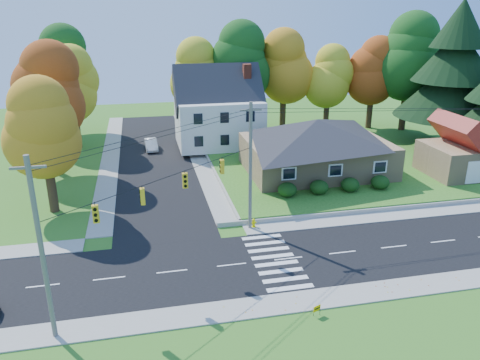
{
  "coord_description": "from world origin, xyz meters",
  "views": [
    {
      "loc": [
        -9.3,
        -27.07,
        16.23
      ],
      "look_at": [
        -1.69,
        8.0,
        3.06
      ],
      "focal_mm": 35.0,
      "sensor_mm": 36.0,
      "label": 1
    }
  ],
  "objects": [
    {
      "name": "road_cross",
      "position": [
        -8.0,
        26.0,
        0.01
      ],
      "size": [
        8.0,
        44.0,
        0.02
      ],
      "primitive_type": "cube",
      "color": "black",
      "rests_on": "ground"
    },
    {
      "name": "tree_lot_3",
      "position": [
        16.0,
        33.0,
        7.65
      ],
      "size": [
        6.16,
        6.16,
        11.47
      ],
      "color": "#3F2A19",
      "rests_on": "lawn"
    },
    {
      "name": "tree_lot_4",
      "position": [
        22.0,
        32.0,
        8.31
      ],
      "size": [
        6.72,
        6.72,
        12.51
      ],
      "color": "#3F2A19",
      "rests_on": "lawn"
    },
    {
      "name": "yard_sign",
      "position": [
        -0.41,
        -6.42,
        0.46
      ],
      "size": [
        0.49,
        0.23,
        0.64
      ],
      "color": "black",
      "rests_on": "ground"
    },
    {
      "name": "lawn",
      "position": [
        13.0,
        21.0,
        0.25
      ],
      "size": [
        30.0,
        30.0,
        0.5
      ],
      "primitive_type": "cube",
      "color": "#3D7923",
      "rests_on": "ground"
    },
    {
      "name": "white_car",
      "position": [
        -8.24,
        29.0,
        0.67
      ],
      "size": [
        1.57,
        4.03,
        1.31
      ],
      "primitive_type": "imported",
      "rotation": [
        0.0,
        0.0,
        0.05
      ],
      "color": "silver",
      "rests_on": "road_cross"
    },
    {
      "name": "tree_lot_0",
      "position": [
        -2.0,
        34.0,
        8.31
      ],
      "size": [
        6.72,
        6.72,
        12.51
      ],
      "color": "#3F2A19",
      "rests_on": "lawn"
    },
    {
      "name": "colonial_house",
      "position": [
        0.04,
        28.0,
        4.58
      ],
      "size": [
        10.4,
        8.4,
        9.6
      ],
      "color": "silver",
      "rests_on": "lawn"
    },
    {
      "name": "conifer_east_a",
      "position": [
        27.0,
        22.0,
        9.39
      ],
      "size": [
        12.8,
        12.8,
        16.96
      ],
      "color": "#3F2A19",
      "rests_on": "lawn"
    },
    {
      "name": "road_main",
      "position": [
        0.0,
        0.0,
        0.01
      ],
      "size": [
        90.0,
        8.0,
        0.02
      ],
      "primitive_type": "cube",
      "color": "black",
      "rests_on": "ground"
    },
    {
      "name": "sidewalk_north",
      "position": [
        0.0,
        5.0,
        0.04
      ],
      "size": [
        90.0,
        2.0,
        0.08
      ],
      "primitive_type": "cube",
      "color": "#9C9A90",
      "rests_on": "ground"
    },
    {
      "name": "hedge_row",
      "position": [
        7.5,
        9.8,
        1.14
      ],
      "size": [
        10.7,
        1.7,
        1.27
      ],
      "color": "#163A10",
      "rests_on": "lawn"
    },
    {
      "name": "ranch_house",
      "position": [
        8.0,
        16.0,
        3.27
      ],
      "size": [
        14.6,
        10.6,
        5.4
      ],
      "color": "tan",
      "rests_on": "lawn"
    },
    {
      "name": "tree_west_3",
      "position": [
        -19.0,
        40.0,
        9.11
      ],
      "size": [
        7.84,
        7.84,
        14.6
      ],
      "color": "#3F2A19",
      "rests_on": "ground"
    },
    {
      "name": "tree_west_2",
      "position": [
        -17.0,
        32.0,
        7.81
      ],
      "size": [
        6.72,
        6.72,
        12.51
      ],
      "color": "#3F2A19",
      "rests_on": "ground"
    },
    {
      "name": "fire_hydrant",
      "position": [
        -1.18,
        5.27,
        0.36
      ],
      "size": [
        0.44,
        0.34,
        0.76
      ],
      "color": "#E5DD00",
      "rests_on": "ground"
    },
    {
      "name": "garage",
      "position": [
        22.0,
        11.99,
        2.84
      ],
      "size": [
        7.3,
        6.3,
        4.6
      ],
      "color": "tan",
      "rests_on": "lawn"
    },
    {
      "name": "tree_lot_1",
      "position": [
        4.0,
        33.0,
        9.61
      ],
      "size": [
        7.84,
        7.84,
        14.6
      ],
      "color": "#3F2A19",
      "rests_on": "lawn"
    },
    {
      "name": "sidewalk_south",
      "position": [
        0.0,
        -5.0,
        0.04
      ],
      "size": [
        90.0,
        2.0,
        0.08
      ],
      "primitive_type": "cube",
      "color": "#9C9A90",
      "rests_on": "ground"
    },
    {
      "name": "tree_west_1",
      "position": [
        -18.0,
        22.0,
        8.46
      ],
      "size": [
        7.28,
        7.28,
        13.56
      ],
      "color": "#3F2A19",
      "rests_on": "ground"
    },
    {
      "name": "tree_west_0",
      "position": [
        -17.0,
        12.0,
        7.15
      ],
      "size": [
        6.16,
        6.16,
        11.47
      ],
      "color": "#3F2A19",
      "rests_on": "ground"
    },
    {
      "name": "tree_lot_2",
      "position": [
        10.0,
        34.0,
        8.96
      ],
      "size": [
        7.28,
        7.28,
        13.56
      ],
      "color": "#3F2A19",
      "rests_on": "lawn"
    },
    {
      "name": "traffic_infrastructure",
      "position": [
        -0.15,
        1.35,
        5.15
      ],
      "size": [
        38.1,
        10.66,
        10.0
      ],
      "color": "#666059",
      "rests_on": "ground"
    },
    {
      "name": "tree_lot_5",
      "position": [
        26.0,
        30.0,
        10.27
      ],
      "size": [
        8.4,
        8.4,
        15.64
      ],
      "color": "#3F2A19",
      "rests_on": "lawn"
    },
    {
      "name": "ground",
      "position": [
        0.0,
        0.0,
        0.0
      ],
      "size": [
        120.0,
        120.0,
        0.0
      ],
      "primitive_type": "plane",
      "color": "#3D7923"
    }
  ]
}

